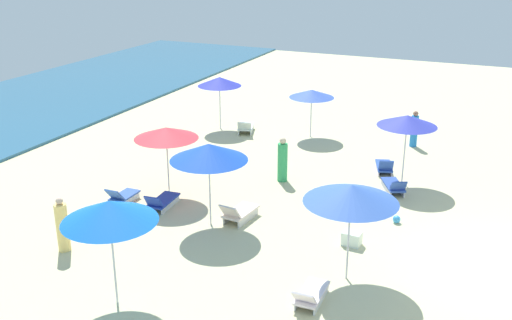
{
  "coord_description": "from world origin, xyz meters",
  "views": [
    {
      "loc": [
        -15.89,
        0.17,
        8.41
      ],
      "look_at": [
        2.11,
        8.19,
        1.23
      ],
      "focal_mm": 42.17,
      "sensor_mm": 36.0,
      "label": 1
    }
  ],
  "objects_px": {
    "lounge_chair_4_0": "(384,167)",
    "umbrella_2": "(312,94)",
    "beachgoer_1": "(283,161)",
    "cooler_box_1": "(352,239)",
    "lounge_chair_4_1": "(394,186)",
    "beach_ball_0": "(397,219)",
    "umbrella_3": "(351,194)",
    "umbrella_6": "(219,82)",
    "umbrella_4": "(407,121)",
    "beachgoer_2": "(414,130)",
    "umbrella_0": "(109,211)",
    "lounge_chair_6_0": "(246,127)",
    "lounge_chair_1_0": "(122,196)",
    "lounge_chair_5_0": "(239,213)",
    "umbrella_1": "(166,133)",
    "lounge_chair_1_1": "(162,201)",
    "umbrella_5": "(209,152)",
    "lounge_chair_3_0": "(310,295)",
    "beachgoer_0": "(62,226)"
  },
  "relations": [
    {
      "from": "umbrella_3",
      "to": "beachgoer_2",
      "type": "bearing_deg",
      "value": 1.88
    },
    {
      "from": "lounge_chair_1_0",
      "to": "lounge_chair_4_1",
      "type": "relative_size",
      "value": 0.83
    },
    {
      "from": "umbrella_1",
      "to": "lounge_chair_6_0",
      "type": "relative_size",
      "value": 1.58
    },
    {
      "from": "umbrella_5",
      "to": "beachgoer_1",
      "type": "xyz_separation_m",
      "value": [
        4.34,
        -0.71,
        -1.63
      ]
    },
    {
      "from": "lounge_chair_4_1",
      "to": "lounge_chair_5_0",
      "type": "bearing_deg",
      "value": 20.26
    },
    {
      "from": "lounge_chair_4_0",
      "to": "beach_ball_0",
      "type": "bearing_deg",
      "value": 89.76
    },
    {
      "from": "umbrella_0",
      "to": "umbrella_3",
      "type": "bearing_deg",
      "value": -54.93
    },
    {
      "from": "umbrella_0",
      "to": "beach_ball_0",
      "type": "height_order",
      "value": "umbrella_0"
    },
    {
      "from": "lounge_chair_5_0",
      "to": "beachgoer_2",
      "type": "bearing_deg",
      "value": -105.18
    },
    {
      "from": "lounge_chair_1_1",
      "to": "umbrella_4",
      "type": "bearing_deg",
      "value": -146.21
    },
    {
      "from": "lounge_chair_4_0",
      "to": "beachgoer_1",
      "type": "height_order",
      "value": "beachgoer_1"
    },
    {
      "from": "lounge_chair_1_1",
      "to": "umbrella_2",
      "type": "relative_size",
      "value": 0.7
    },
    {
      "from": "beachgoer_2",
      "to": "cooler_box_1",
      "type": "bearing_deg",
      "value": 94.55
    },
    {
      "from": "beachgoer_2",
      "to": "beachgoer_1",
      "type": "bearing_deg",
      "value": 62.91
    },
    {
      "from": "beachgoer_0",
      "to": "beachgoer_1",
      "type": "bearing_deg",
      "value": 157.32
    },
    {
      "from": "umbrella_2",
      "to": "umbrella_4",
      "type": "bearing_deg",
      "value": -128.78
    },
    {
      "from": "umbrella_2",
      "to": "lounge_chair_4_1",
      "type": "xyz_separation_m",
      "value": [
        -4.97,
        -4.86,
        -1.77
      ]
    },
    {
      "from": "lounge_chair_1_1",
      "to": "beachgoer_1",
      "type": "height_order",
      "value": "beachgoer_1"
    },
    {
      "from": "lounge_chair_4_1",
      "to": "beach_ball_0",
      "type": "distance_m",
      "value": 2.53
    },
    {
      "from": "lounge_chair_1_0",
      "to": "beach_ball_0",
      "type": "height_order",
      "value": "lounge_chair_1_0"
    },
    {
      "from": "lounge_chair_1_1",
      "to": "lounge_chair_4_0",
      "type": "xyz_separation_m",
      "value": [
        6.35,
        -6.06,
        -0.01
      ]
    },
    {
      "from": "umbrella_2",
      "to": "cooler_box_1",
      "type": "xyz_separation_m",
      "value": [
        -9.44,
        -4.56,
        -1.81
      ]
    },
    {
      "from": "umbrella_3",
      "to": "umbrella_2",
      "type": "bearing_deg",
      "value": 23.59
    },
    {
      "from": "lounge_chair_1_1",
      "to": "lounge_chair_4_1",
      "type": "relative_size",
      "value": 0.98
    },
    {
      "from": "umbrella_2",
      "to": "lounge_chair_5_0",
      "type": "height_order",
      "value": "umbrella_2"
    },
    {
      "from": "lounge_chair_1_1",
      "to": "lounge_chair_3_0",
      "type": "xyz_separation_m",
      "value": [
        -3.33,
        -6.4,
        -0.0
      ]
    },
    {
      "from": "umbrella_1",
      "to": "lounge_chair_1_0",
      "type": "height_order",
      "value": "umbrella_1"
    },
    {
      "from": "umbrella_2",
      "to": "lounge_chair_6_0",
      "type": "xyz_separation_m",
      "value": [
        -0.66,
        2.96,
        -1.75
      ]
    },
    {
      "from": "umbrella_3",
      "to": "lounge_chair_5_0",
      "type": "xyz_separation_m",
      "value": [
        1.98,
        4.11,
        -2.16
      ]
    },
    {
      "from": "umbrella_0",
      "to": "lounge_chair_6_0",
      "type": "bearing_deg",
      "value": 12.18
    },
    {
      "from": "lounge_chair_5_0",
      "to": "lounge_chair_1_1",
      "type": "bearing_deg",
      "value": 8.71
    },
    {
      "from": "umbrella_4",
      "to": "umbrella_6",
      "type": "height_order",
      "value": "umbrella_4"
    },
    {
      "from": "umbrella_2",
      "to": "beachgoer_1",
      "type": "relative_size",
      "value": 1.3
    },
    {
      "from": "umbrella_5",
      "to": "lounge_chair_5_0",
      "type": "xyz_separation_m",
      "value": [
        0.57,
        -0.72,
        -2.13
      ]
    },
    {
      "from": "umbrella_0",
      "to": "lounge_chair_5_0",
      "type": "bearing_deg",
      "value": -7.94
    },
    {
      "from": "lounge_chair_3_0",
      "to": "beach_ball_0",
      "type": "height_order",
      "value": "lounge_chair_3_0"
    },
    {
      "from": "lounge_chair_4_1",
      "to": "umbrella_1",
      "type": "bearing_deg",
      "value": -1.21
    },
    {
      "from": "lounge_chair_1_1",
      "to": "beach_ball_0",
      "type": "relative_size",
      "value": 6.21
    },
    {
      "from": "beachgoer_1",
      "to": "cooler_box_1",
      "type": "height_order",
      "value": "beachgoer_1"
    },
    {
      "from": "beachgoer_1",
      "to": "umbrella_1",
      "type": "bearing_deg",
      "value": -98.98
    },
    {
      "from": "umbrella_3",
      "to": "umbrella_6",
      "type": "height_order",
      "value": "umbrella_3"
    },
    {
      "from": "lounge_chair_1_1",
      "to": "cooler_box_1",
      "type": "distance_m",
      "value": 6.51
    },
    {
      "from": "umbrella_2",
      "to": "lounge_chair_4_1",
      "type": "relative_size",
      "value": 1.4
    },
    {
      "from": "lounge_chair_4_0",
      "to": "umbrella_6",
      "type": "xyz_separation_m",
      "value": [
        2.6,
        8.46,
        2.04
      ]
    },
    {
      "from": "umbrella_0",
      "to": "lounge_chair_1_1",
      "type": "relative_size",
      "value": 1.79
    },
    {
      "from": "umbrella_2",
      "to": "lounge_chair_4_1",
      "type": "distance_m",
      "value": 7.17
    },
    {
      "from": "umbrella_4",
      "to": "lounge_chair_6_0",
      "type": "xyz_separation_m",
      "value": [
        3.32,
        7.92,
        -2.14
      ]
    },
    {
      "from": "lounge_chair_4_0",
      "to": "lounge_chair_4_1",
      "type": "height_order",
      "value": "lounge_chair_4_0"
    },
    {
      "from": "lounge_chair_6_0",
      "to": "beachgoer_1",
      "type": "bearing_deg",
      "value": 109.0
    },
    {
      "from": "lounge_chair_4_0",
      "to": "umbrella_2",
      "type": "bearing_deg",
      "value": -55.26
    }
  ]
}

